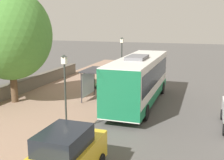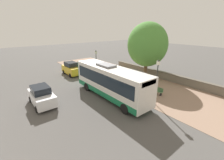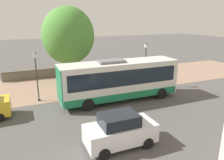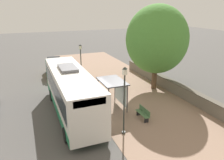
% 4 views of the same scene
% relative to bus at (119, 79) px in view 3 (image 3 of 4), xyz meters
% --- Properties ---
extents(ground_plane, '(120.00, 120.00, 0.00)m').
position_rel_bus_xyz_m(ground_plane, '(-1.62, 0.05, -1.89)').
color(ground_plane, '#514F4C').
rests_on(ground_plane, ground).
extents(sidewalk_plaza, '(9.00, 44.00, 0.02)m').
position_rel_bus_xyz_m(sidewalk_plaza, '(-6.12, 0.05, -1.88)').
color(sidewalk_plaza, '#937560').
rests_on(sidewalk_plaza, ground).
extents(stone_wall, '(0.60, 20.00, 1.13)m').
position_rel_bus_xyz_m(stone_wall, '(-10.17, 0.05, -1.32)').
color(stone_wall, '#6B6356').
rests_on(stone_wall, ground).
extents(bus, '(2.62, 10.35, 3.66)m').
position_rel_bus_xyz_m(bus, '(0.00, 0.00, 0.00)').
color(bus, silver).
rests_on(bus, ground).
extents(bus_shelter, '(1.86, 2.81, 2.39)m').
position_rel_bus_xyz_m(bus_shelter, '(-3.47, 0.19, 0.12)').
color(bus_shelter, '#2D2D33').
rests_on(bus_shelter, ground).
extents(pedestrian, '(0.34, 0.24, 1.81)m').
position_rel_bus_xyz_m(pedestrian, '(-1.56, 3.62, -0.82)').
color(pedestrian, '#2D3347').
rests_on(pedestrian, ground).
extents(bench, '(0.40, 1.53, 0.88)m').
position_rel_bus_xyz_m(bench, '(-4.75, 2.85, -1.42)').
color(bench, '#4C7247').
rests_on(bench, ground).
extents(street_lamp_near, '(0.28, 0.28, 4.31)m').
position_rel_bus_xyz_m(street_lamp_near, '(-2.48, -6.58, 0.66)').
color(street_lamp_near, '#2D332D').
rests_on(street_lamp_near, ground).
extents(street_lamp_far, '(0.28, 0.28, 4.62)m').
position_rel_bus_xyz_m(street_lamp_far, '(-2.54, 4.14, 0.84)').
color(street_lamp_far, '#2D332D').
rests_on(street_lamp_far, ground).
extents(shade_tree, '(5.98, 5.98, 8.33)m').
position_rel_bus_xyz_m(shade_tree, '(-8.99, -2.38, 3.13)').
color(shade_tree, brown).
rests_on(shade_tree, ground).
extents(parked_car_far_lane, '(1.92, 4.02, 1.97)m').
position_rel_bus_xyz_m(parked_car_far_lane, '(6.52, -2.90, -0.94)').
color(parked_car_far_lane, silver).
rests_on(parked_car_far_lane, ground).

